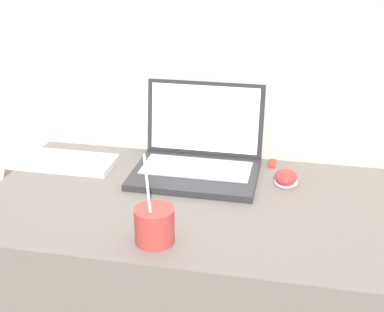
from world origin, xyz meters
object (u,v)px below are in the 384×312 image
object	(u,v)px
laptop	(199,155)
drink_cup	(154,224)
computer_mouse	(286,177)
external_keyboard	(45,160)
usb_stick	(273,164)

from	to	relation	value
laptop	drink_cup	size ratio (longest dim) A/B	1.69
laptop	computer_mouse	xyz separation A→B (m)	(0.27, -0.03, -0.04)
drink_cup	computer_mouse	xyz separation A→B (m)	(0.29, 0.39, -0.03)
external_keyboard	computer_mouse	bearing A→B (deg)	1.17
drink_cup	usb_stick	size ratio (longest dim) A/B	3.64
laptop	drink_cup	distance (m)	0.42
external_keyboard	usb_stick	world-z (taller)	external_keyboard
drink_cup	external_keyboard	size ratio (longest dim) A/B	0.49
drink_cup	external_keyboard	world-z (taller)	drink_cup
computer_mouse	usb_stick	xyz separation A→B (m)	(-0.05, 0.12, -0.01)
laptop	external_keyboard	size ratio (longest dim) A/B	0.82
laptop	usb_stick	world-z (taller)	laptop
drink_cup	computer_mouse	bearing A→B (deg)	53.02
laptop	computer_mouse	size ratio (longest dim) A/B	3.87
computer_mouse	usb_stick	bearing A→B (deg)	111.78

